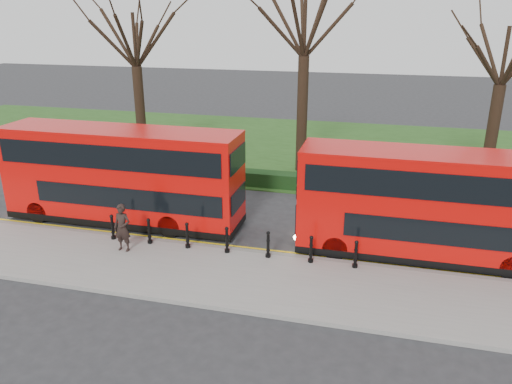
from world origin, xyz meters
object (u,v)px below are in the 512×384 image
(bollard_row, at_px, (227,240))
(bus_lead, at_px, (122,176))
(bus_rear, at_px, (440,207))
(pedestrian, at_px, (122,228))

(bollard_row, xyz_separation_m, bus_lead, (-5.37, 2.09, 1.45))
(bus_lead, height_order, bus_rear, bus_lead)
(bus_lead, xyz_separation_m, pedestrian, (1.49, -2.90, -1.01))
(bollard_row, height_order, bus_rear, bus_rear)
(bollard_row, distance_m, bus_lead, 5.94)
(bus_rear, bearing_deg, bus_lead, 178.59)
(bus_rear, bearing_deg, pedestrian, -167.36)
(bollard_row, distance_m, pedestrian, 3.99)
(bollard_row, height_order, bus_lead, bus_lead)
(pedestrian, bearing_deg, bus_lead, 120.23)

